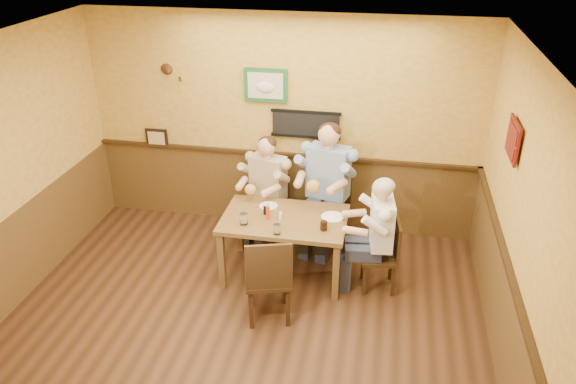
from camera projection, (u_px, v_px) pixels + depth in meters
name	position (u px, v px, depth m)	size (l,w,h in m)	color
room	(246.00, 186.00, 4.90)	(5.02, 5.03, 2.81)	#341E0F
dining_table	(284.00, 224.00, 6.35)	(1.40, 0.90, 0.75)	brown
chair_back_left	(269.00, 207.00, 7.16)	(0.41, 0.41, 0.88)	#362411
chair_back_right	(327.00, 207.00, 7.03)	(0.47, 0.47, 1.02)	#362411
chair_right_end	(379.00, 255.00, 6.21)	(0.39, 0.39, 0.85)	#362411
chair_near_side	(268.00, 276.00, 5.73)	(0.46, 0.46, 1.00)	#362411
diner_tan_shirt	(268.00, 194.00, 7.08)	(0.58, 0.58, 1.26)	#C8B28A
diner_blue_polo	(328.00, 192.00, 6.93)	(0.67, 0.67, 1.46)	#7D98BB
diner_white_elder	(380.00, 241.00, 6.13)	(0.56, 0.56, 1.22)	white
water_glass_left	(244.00, 219.00, 6.14)	(0.09, 0.09, 0.13)	white
water_glass_mid	(277.00, 229.00, 5.96)	(0.08, 0.08, 0.12)	silver
cola_tumbler	(324.00, 226.00, 6.04)	(0.08, 0.08, 0.10)	black
hot_sauce_bottle	(268.00, 212.00, 6.24)	(0.04, 0.04, 0.18)	#C73D15
salt_shaker	(280.00, 216.00, 6.25)	(0.03, 0.03, 0.09)	white
pepper_shaker	(265.00, 210.00, 6.35)	(0.04, 0.04, 0.10)	black
plate_far_left	(269.00, 206.00, 6.53)	(0.22, 0.22, 0.01)	silver
plate_far_right	(332.00, 217.00, 6.30)	(0.25, 0.25, 0.02)	white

